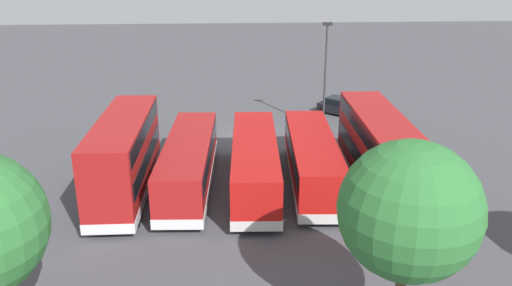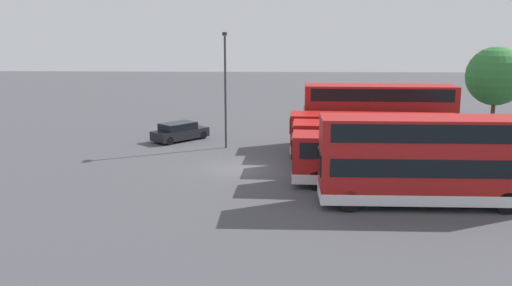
# 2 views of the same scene
# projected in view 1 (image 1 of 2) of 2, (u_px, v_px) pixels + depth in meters

# --- Properties ---
(ground_plane) EXTENTS (140.00, 140.00, 0.00)m
(ground_plane) POSITION_uv_depth(u_px,v_px,m) (246.00, 136.00, 39.61)
(ground_plane) COLOR #47474C
(bus_double_decker_near_end) EXTENTS (2.95, 11.12, 4.55)m
(bus_double_decker_near_end) POSITION_uv_depth(u_px,v_px,m) (378.00, 150.00, 29.76)
(bus_double_decker_near_end) COLOR #A51919
(bus_double_decker_near_end) RESTS_ON ground
(bus_single_deck_second) EXTENTS (3.23, 11.47, 2.95)m
(bus_single_deck_second) POSITION_uv_depth(u_px,v_px,m) (312.00, 159.00, 30.73)
(bus_single_deck_second) COLOR #B71411
(bus_single_deck_second) RESTS_ON ground
(bus_single_deck_third) EXTENTS (3.14, 11.88, 2.95)m
(bus_single_deck_third) POSITION_uv_depth(u_px,v_px,m) (255.00, 162.00, 30.26)
(bus_single_deck_third) COLOR #B71411
(bus_single_deck_third) RESTS_ON ground
(bus_single_deck_fourth) EXTENTS (3.17, 11.62, 2.95)m
(bus_single_deck_fourth) POSITION_uv_depth(u_px,v_px,m) (189.00, 162.00, 30.29)
(bus_single_deck_fourth) COLOR #A51919
(bus_single_deck_fourth) RESTS_ON ground
(bus_double_decker_fifth) EXTENTS (2.70, 10.51, 4.55)m
(bus_double_decker_fifth) POSITION_uv_depth(u_px,v_px,m) (124.00, 155.00, 29.09)
(bus_double_decker_fifth) COLOR #A51919
(bus_double_decker_fifth) RESTS_ON ground
(car_hatchback_silver) EXTENTS (4.48, 4.36, 1.43)m
(car_hatchback_silver) POSITION_uv_depth(u_px,v_px,m) (343.00, 107.00, 44.61)
(car_hatchback_silver) COLOR black
(car_hatchback_silver) RESTS_ON ground
(lamp_post_tall) EXTENTS (0.70, 0.30, 8.38)m
(lamp_post_tall) POSITION_uv_depth(u_px,v_px,m) (325.00, 69.00, 39.45)
(lamp_post_tall) COLOR #38383D
(lamp_post_tall) RESTS_ON ground
(tree_leftmost) EXTENTS (4.79, 4.79, 7.50)m
(tree_leftmost) POSITION_uv_depth(u_px,v_px,m) (409.00, 211.00, 17.05)
(tree_leftmost) COLOR #4C3823
(tree_leftmost) RESTS_ON ground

